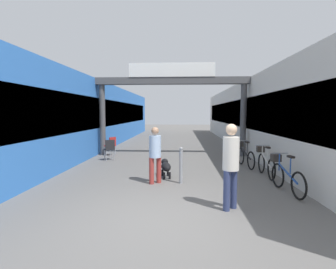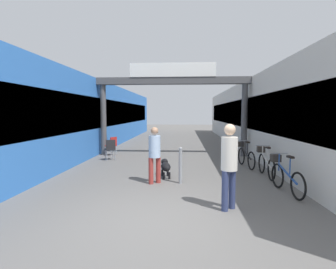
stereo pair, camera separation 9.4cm
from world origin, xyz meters
The scene contains 13 objects.
ground_plane centered at (0.00, 0.00, 0.00)m, with size 80.00×80.00×0.00m, color #605E5B.
storefront_left centered at (-5.09, 11.00, 1.84)m, with size 3.00×26.00×3.68m.
storefront_right centered at (5.09, 11.00, 1.84)m, with size 3.00×26.00×3.68m.
arcade_sign_gateway centered at (0.00, 7.56, 3.06)m, with size 7.40×0.47×4.33m.
pedestrian_with_dog centered at (-0.29, 2.58, 0.93)m, with size 0.47×0.47×1.63m.
pedestrian_companion centered at (1.49, 0.62, 1.05)m, with size 0.48×0.48×1.81m.
dog_on_leash centered at (-0.03, 3.32, 0.35)m, with size 0.42×0.78×0.55m.
bicycle_blue_nearest centered at (3.14, 1.94, 0.44)m, with size 0.46×1.68×0.98m.
bicycle_silver_second centered at (3.17, 3.68, 0.44)m, with size 0.46×1.69×0.98m.
bicycle_black_third centered at (2.86, 5.15, 0.44)m, with size 0.46×1.68×0.98m.
bollard_post_metal centered at (0.45, 2.62, 0.54)m, with size 0.10×0.10×1.06m.
cafe_chair_black_nearer centered at (-2.62, 6.14, 0.54)m, with size 0.54×0.54×0.89m.
cafe_chair_red_farther centered at (-2.88, 7.36, 0.54)m, with size 0.55×0.55×0.89m.
Camera 1 is at (0.46, -4.84, 2.04)m, focal length 28.00 mm.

